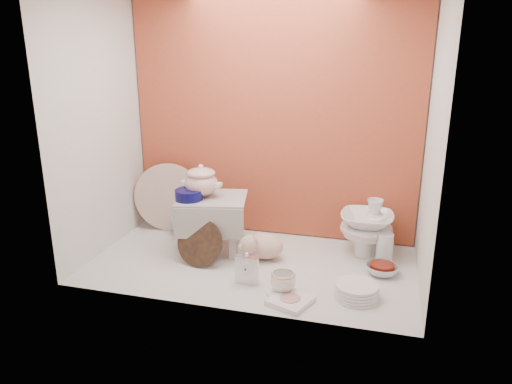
# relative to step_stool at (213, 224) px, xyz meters

# --- Properties ---
(ground) EXTENTS (1.80, 1.80, 0.00)m
(ground) POSITION_rel_step_stool_xyz_m (0.27, -0.12, -0.17)
(ground) COLOR silver
(ground) RESTS_ON ground
(niche_shell) EXTENTS (1.86, 1.03, 1.53)m
(niche_shell) POSITION_rel_step_stool_xyz_m (0.27, 0.06, 0.76)
(niche_shell) COLOR #B4422D
(niche_shell) RESTS_ON ground
(step_stool) EXTENTS (0.45, 0.41, 0.33)m
(step_stool) POSITION_rel_step_stool_xyz_m (0.00, 0.00, 0.00)
(step_stool) COLOR silver
(step_stool) RESTS_ON ground
(soup_tureen) EXTENTS (0.30, 0.30, 0.19)m
(soup_tureen) POSITION_rel_step_stool_xyz_m (-0.06, -0.00, 0.26)
(soup_tureen) COLOR white
(soup_tureen) RESTS_ON step_stool
(cobalt_bowl) EXTENTS (0.19, 0.19, 0.06)m
(cobalt_bowl) POSITION_rel_step_stool_xyz_m (-0.11, -0.08, 0.20)
(cobalt_bowl) COLOR #090946
(cobalt_bowl) RESTS_ON step_stool
(floral_platter) EXTENTS (0.45, 0.14, 0.45)m
(floral_platter) POSITION_rel_step_stool_xyz_m (-0.39, 0.24, 0.06)
(floral_platter) COLOR white
(floral_platter) RESTS_ON ground
(blue_white_vase) EXTENTS (0.27, 0.27, 0.23)m
(blue_white_vase) POSITION_rel_step_stool_xyz_m (-0.25, 0.20, -0.05)
(blue_white_vase) COLOR white
(blue_white_vase) RESTS_ON ground
(lacquer_tray) EXTENTS (0.28, 0.14, 0.26)m
(lacquer_tray) POSITION_rel_step_stool_xyz_m (-0.00, -0.20, -0.04)
(lacquer_tray) COLOR black
(lacquer_tray) RESTS_ON ground
(mantel_clock) EXTENTS (0.12, 0.04, 0.17)m
(mantel_clock) POSITION_rel_step_stool_xyz_m (0.31, -0.35, -0.08)
(mantel_clock) COLOR silver
(mantel_clock) RESTS_ON ground
(plush_pig) EXTENTS (0.33, 0.29, 0.16)m
(plush_pig) POSITION_rel_step_stool_xyz_m (0.33, -0.04, -0.08)
(plush_pig) COLOR #D4A795
(plush_pig) RESTS_ON ground
(teacup_saucer) EXTENTS (0.22, 0.22, 0.01)m
(teacup_saucer) POSITION_rel_step_stool_xyz_m (0.51, -0.40, -0.16)
(teacup_saucer) COLOR white
(teacup_saucer) RESTS_ON ground
(gold_rim_teacup) EXTENTS (0.13, 0.13, 0.10)m
(gold_rim_teacup) POSITION_rel_step_stool_xyz_m (0.51, -0.40, -0.11)
(gold_rim_teacup) COLOR white
(gold_rim_teacup) RESTS_ON teacup_saucer
(lattice_dish) EXTENTS (0.24, 0.24, 0.03)m
(lattice_dish) POSITION_rel_step_stool_xyz_m (0.57, -0.49, -0.15)
(lattice_dish) COLOR white
(lattice_dish) RESTS_ON ground
(dinner_plate_stack) EXTENTS (0.24, 0.24, 0.07)m
(dinner_plate_stack) POSITION_rel_step_stool_xyz_m (0.87, -0.35, -0.13)
(dinner_plate_stack) COLOR white
(dinner_plate_stack) RESTS_ON ground
(crystal_bowl) EXTENTS (0.18, 0.18, 0.05)m
(crystal_bowl) POSITION_rel_step_stool_xyz_m (0.99, -0.06, -0.14)
(crystal_bowl) COLOR silver
(crystal_bowl) RESTS_ON ground
(clear_glass_vase) EXTENTS (0.10, 0.10, 0.18)m
(clear_glass_vase) POSITION_rel_step_stool_xyz_m (0.99, 0.07, -0.08)
(clear_glass_vase) COLOR silver
(clear_glass_vase) RESTS_ON ground
(porcelain_tower) EXTENTS (0.36, 0.36, 0.35)m
(porcelain_tower) POSITION_rel_step_stool_xyz_m (0.88, 0.18, 0.01)
(porcelain_tower) COLOR white
(porcelain_tower) RESTS_ON ground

